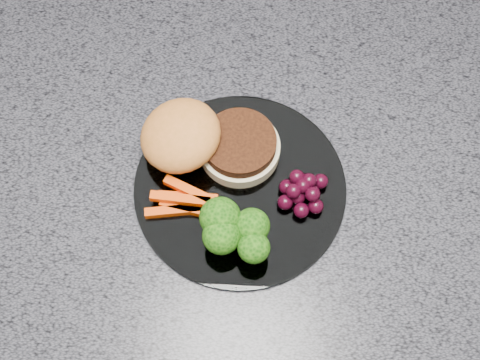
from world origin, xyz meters
name	(u,v)px	position (x,y,z in m)	size (l,w,h in m)	color
island_cabinet	(257,270)	(0.00, 0.00, 0.43)	(1.20, 0.60, 0.86)	#4F301B
countertop	(266,168)	(0.00, 0.00, 0.88)	(1.20, 0.60, 0.04)	#44444D
plate	(240,188)	(-0.03, -0.04, 0.90)	(0.26, 0.26, 0.01)	white
burger	(202,141)	(-0.08, 0.01, 0.93)	(0.18, 0.11, 0.06)	beige
carrot_sticks	(185,202)	(-0.10, -0.07, 0.91)	(0.09, 0.05, 0.02)	#DB4003
broccoli	(233,229)	(-0.04, -0.11, 0.94)	(0.08, 0.08, 0.06)	#639937
grape_bunch	(303,191)	(0.04, -0.05, 0.92)	(0.06, 0.06, 0.03)	black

